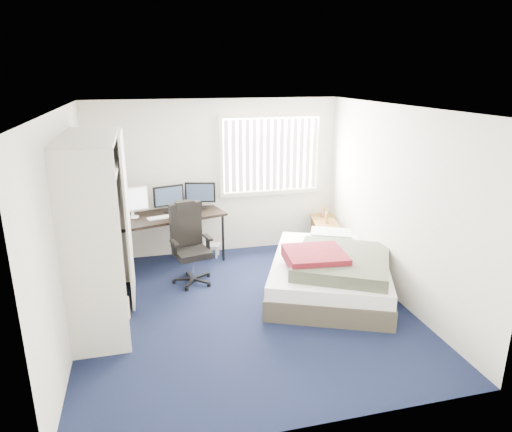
{
  "coord_description": "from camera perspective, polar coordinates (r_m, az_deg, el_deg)",
  "views": [
    {
      "loc": [
        -1.14,
        -5.06,
        2.87
      ],
      "look_at": [
        0.23,
        0.4,
        1.1
      ],
      "focal_mm": 32.0,
      "sensor_mm": 36.0,
      "label": 1
    }
  ],
  "objects": [
    {
      "name": "office_chair",
      "position": [
        6.57,
        -8.24,
        -4.43
      ],
      "size": [
        0.66,
        0.66,
        1.16
      ],
      "color": "black",
      "rests_on": "ground"
    },
    {
      "name": "bed",
      "position": [
        6.35,
        9.31,
        -6.8
      ],
      "size": [
        2.25,
        2.52,
        0.68
      ],
      "color": "#3F382D",
      "rests_on": "ground"
    },
    {
      "name": "nightstand",
      "position": [
        7.75,
        8.53,
        -0.88
      ],
      "size": [
        0.54,
        0.83,
        0.71
      ],
      "color": "brown",
      "rests_on": "ground"
    },
    {
      "name": "ground",
      "position": [
        5.92,
        -1.28,
        -11.56
      ],
      "size": [
        4.2,
        4.2,
        0.0
      ],
      "primitive_type": "plane",
      "color": "black",
      "rests_on": "ground"
    },
    {
      "name": "window_assembly",
      "position": [
        7.49,
        1.9,
        7.65
      ],
      "size": [
        1.72,
        0.09,
        1.32
      ],
      "color": "white",
      "rests_on": "ground"
    },
    {
      "name": "room_shell",
      "position": [
        5.36,
        -1.39,
        2.71
      ],
      "size": [
        4.2,
        4.2,
        4.2
      ],
      "color": "silver",
      "rests_on": "ground"
    },
    {
      "name": "pine_box",
      "position": [
        5.81,
        -17.82,
        -11.44
      ],
      "size": [
        0.46,
        0.39,
        0.29
      ],
      "primitive_type": "cube",
      "rotation": [
        0.0,
        0.0,
        -0.28
      ],
      "color": "tan",
      "rests_on": "ground"
    },
    {
      "name": "desk",
      "position": [
        7.12,
        -10.87,
        0.4
      ],
      "size": [
        1.77,
        1.17,
        1.26
      ],
      "color": "black",
      "rests_on": "ground"
    },
    {
      "name": "footstool",
      "position": [
        7.48,
        -5.61,
        -3.85
      ],
      "size": [
        0.32,
        0.29,
        0.22
      ],
      "color": "white",
      "rests_on": "ground"
    },
    {
      "name": "closet",
      "position": [
        5.56,
        -19.06,
        0.6
      ],
      "size": [
        0.64,
        1.84,
        2.22
      ],
      "color": "beige",
      "rests_on": "ground"
    }
  ]
}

